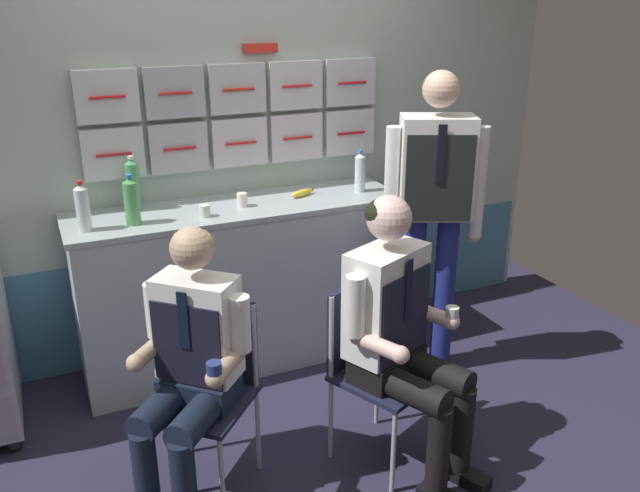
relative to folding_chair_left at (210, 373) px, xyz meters
The scene contains 15 objects.
ground 0.78m from the folding_chair_left, 16.94° to the right, with size 4.80×4.80×0.04m, color #29263D.
galley_bulkhead 1.43m from the folding_chair_left, 66.11° to the left, with size 4.20×0.14×2.15m.
galley_counter 1.03m from the folding_chair_left, 64.33° to the left, with size 1.88×0.53×0.97m.
folding_chair_left is the anchor object (origin of this frame).
crew_member_left 0.22m from the folding_chair_left, 132.93° to the right, with size 0.61×0.63×1.22m.
folding_chair_right 0.74m from the folding_chair_left, 10.34° to the right, with size 0.53×0.53×0.85m.
crew_member_right 0.86m from the folding_chair_left, 19.32° to the right, with size 0.58×0.70×1.29m.
crew_member_standing 1.51m from the folding_chair_left, 15.49° to the left, with size 0.50×0.37×1.72m.
water_bottle_clear 1.22m from the folding_chair_left, 94.96° to the left, with size 0.07×0.07×0.30m.
water_bottle_tall 1.08m from the folding_chair_left, 114.43° to the left, with size 0.07×0.07×0.26m.
water_bottle_blue_cap 1.02m from the folding_chair_left, 99.57° to the left, with size 0.08×0.08×0.26m.
water_bottle_short 1.59m from the folding_chair_left, 36.94° to the left, with size 0.06×0.06×0.25m.
paper_cup_tan 1.12m from the folding_chair_left, 62.89° to the left, with size 0.06×0.06×0.08m.
paper_cup_blue 0.96m from the folding_chair_left, 74.55° to the left, with size 0.06×0.06×0.06m.
snack_banana 1.34m from the folding_chair_left, 48.29° to the left, with size 0.17×0.10×0.04m.
Camera 1 is at (-1.13, -2.33, 2.08)m, focal length 37.40 mm.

